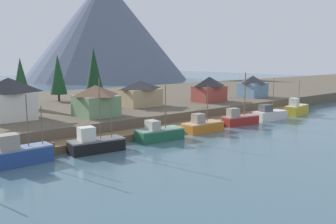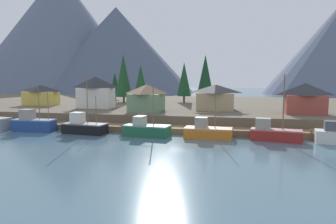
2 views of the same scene
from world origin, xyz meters
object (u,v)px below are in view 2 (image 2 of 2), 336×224
Objects in this scene: house_yellow at (41,95)px; conifer_back_left at (184,79)px; fishing_boat_green at (146,129)px; conifer_near_right at (205,77)px; house_red at (305,98)px; house_tan at (216,97)px; fishing_boat_red at (274,133)px; fishing_boat_orange at (207,131)px; house_white at (96,92)px; fishing_boat_black at (84,127)px; conifer_mid_right at (141,80)px; fishing_boat_blue at (33,123)px; house_green at (147,98)px; conifer_near_left at (123,76)px; conifer_mid_left at (115,84)px.

conifer_back_left is at bearing 26.02° from house_yellow.
conifer_near_right reaches higher than fishing_boat_green.
conifer_back_left is at bearing 139.67° from house_red.
house_yellow is at bearing 176.32° from house_tan.
house_tan is (-9.62, 17.81, 4.02)m from fishing_boat_red.
fishing_boat_orange is 18.24m from house_tan.
conifer_back_left is at bearing 50.14° from house_white.
house_yellow is (-51.07, 20.47, 3.83)m from fishing_boat_red.
fishing_boat_black is 10.61m from fishing_boat_green.
house_yellow is (-15.79, 3.79, -0.99)m from house_white.
conifer_mid_right reaches higher than fishing_boat_green.
fishing_boat_orange is at bearing -26.27° from house_yellow.
fishing_boat_orange is 1.01× the size of house_white.
fishing_boat_green is 32.58m from conifer_near_right.
fishing_boat_blue and house_red have the same top height.
house_red is 39.31m from conifer_mid_right.
house_red is at bearing -6.21° from house_yellow.
house_green is 24.17m from conifer_back_left.
fishing_boat_black is at bearing -170.95° from fishing_boat_red.
fishing_boat_red is at bearing -67.05° from conifer_near_right.
house_green is at bearing -157.62° from house_tan.
conifer_mid_right reaches higher than house_white.
conifer_mid_right is at bearing 23.47° from house_yellow.
conifer_near_left reaches higher than conifer_back_left.
house_tan is (25.66, 1.13, -0.81)m from house_white.
house_tan is 37.39m from conifer_mid_left.
house_white reaches higher than house_tan.
house_tan is (0.04, 17.77, 4.13)m from fishing_boat_orange.
conifer_near_left is at bearing -168.49° from conifer_back_left.
fishing_boat_blue is 17.52m from house_white.
house_white reaches higher than house_yellow.
fishing_boat_black is at bearing -177.46° from fishing_boat_orange.
house_green reaches higher than house_tan.
fishing_boat_red is at bearing -43.45° from conifer_near_left.
house_green is at bearing -18.66° from house_white.
fishing_boat_black is 1.24× the size of fishing_boat_orange.
conifer_mid_left reaches higher than house_white.
conifer_mid_right reaches higher than fishing_boat_blue.
fishing_boat_green is at bearing -117.88° from house_tan.
fishing_boat_red reaches higher than fishing_boat_green.
conifer_near_right is at bearing 62.08° from house_green.
fishing_boat_blue is at bearing -171.76° from fishing_boat_red.
fishing_boat_black is at bearing -106.45° from conifer_back_left.
house_green is (-3.50, 12.69, 4.11)m from fishing_boat_green.
house_green is at bearing 111.83° from fishing_boat_green.
house_red reaches higher than house_tan.
house_white is at bearing 161.34° from house_green.
fishing_boat_red is 0.76× the size of conifer_near_left.
fishing_boat_red is 39.32m from house_white.
conifer_mid_left is (-30.17, 39.70, 6.18)m from fishing_boat_orange.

